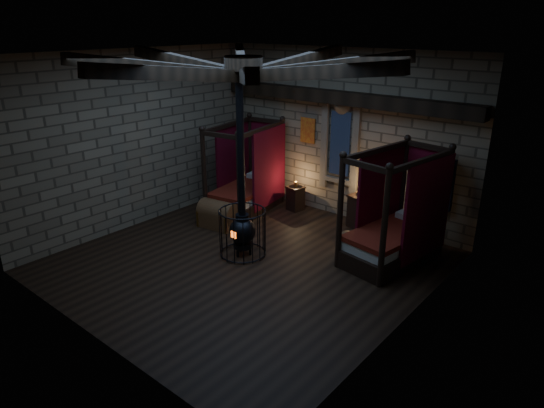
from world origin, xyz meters
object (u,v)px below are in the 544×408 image
Objects in this scene: bed_right at (394,234)px; trunk_right at (355,249)px; trunk_left at (218,215)px; stove at (242,228)px; bed_left at (247,189)px.

bed_right reaches higher than trunk_right.
stove is at bearing -33.93° from trunk_left.
stove reaches higher than trunk_right.
trunk_left is at bearing -88.69° from bed_left.
bed_left is at bearing 130.54° from stove.
bed_right reaches higher than trunk_left.
stove is (-1.99, -1.34, 0.38)m from trunk_right.
bed_left reaches higher than trunk_left.
trunk_left is at bearing 154.16° from stove.
trunk_left is (-4.09, -1.17, -0.28)m from bed_right.
bed_left is 0.99× the size of bed_right.
trunk_right is at bearing 34.04° from stove.
bed_right is at bearing -11.52° from bed_left.
bed_right is 2.79× the size of trunk_right.
trunk_right is (3.49, 0.61, -0.06)m from trunk_left.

